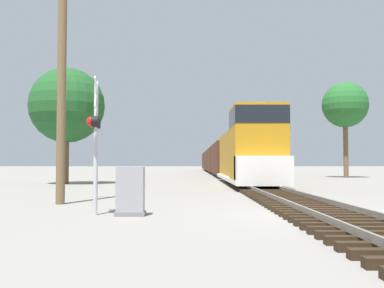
% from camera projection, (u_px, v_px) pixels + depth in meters
% --- Properties ---
extents(ground_plane, '(400.00, 400.00, 0.00)m').
position_uv_depth(ground_plane, '(324.00, 215.00, 12.45)').
color(ground_plane, gray).
extents(rail_track_bed, '(2.60, 160.00, 0.31)m').
position_uv_depth(rail_track_bed, '(324.00, 211.00, 12.46)').
color(rail_track_bed, black).
rests_on(rail_track_bed, ground).
extents(freight_train, '(2.89, 81.75, 4.64)m').
position_uv_depth(freight_train, '(219.00, 160.00, 61.80)').
color(freight_train, '#B77A14').
rests_on(freight_train, ground).
extents(crossing_signal_near, '(0.42, 1.01, 3.86)m').
position_uv_depth(crossing_signal_near, '(95.00, 130.00, 12.66)').
color(crossing_signal_near, '#B7B7BC').
rests_on(crossing_signal_near, ground).
extents(relay_cabinet, '(0.82, 0.54, 1.35)m').
position_uv_depth(relay_cabinet, '(131.00, 192.00, 12.42)').
color(relay_cabinet, slate).
rests_on(relay_cabinet, ground).
extents(utility_pole, '(1.80, 0.32, 9.24)m').
position_uv_depth(utility_pole, '(62.00, 72.00, 16.09)').
color(utility_pole, brown).
rests_on(utility_pole, ground).
extents(tree_far_right, '(5.26, 5.26, 8.15)m').
position_uv_depth(tree_far_right, '(67.00, 105.00, 31.50)').
color(tree_far_right, brown).
rests_on(tree_far_right, ground).
extents(tree_mid_background, '(4.60, 4.60, 9.68)m').
position_uv_depth(tree_mid_background, '(346.00, 105.00, 45.40)').
color(tree_mid_background, brown).
rests_on(tree_mid_background, ground).
extents(tree_deep_background, '(5.65, 5.65, 9.10)m').
position_uv_depth(tree_deep_background, '(270.00, 128.00, 61.68)').
color(tree_deep_background, brown).
rests_on(tree_deep_background, ground).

